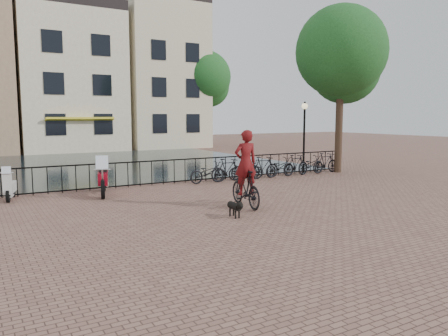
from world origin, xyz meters
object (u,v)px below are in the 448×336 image
lamp_post (304,125)px  motorcycle (103,174)px  dog (235,208)px  scooter (10,182)px  cyclist (246,173)px

lamp_post → motorcycle: bearing=-175.6°
lamp_post → dog: lamp_post is taller
motorcycle → scooter: bearing=-176.6°
lamp_post → cyclist: (-6.73, -5.12, -1.31)m
scooter → dog: bearing=-36.2°
lamp_post → cyclist: size_ratio=1.23×
cyclist → scooter: bearing=-31.3°
scooter → motorcycle: bearing=0.4°
lamp_post → motorcycle: lamp_post is taller
motorcycle → cyclist: bearing=-37.3°
lamp_post → scooter: size_ratio=2.52×
motorcycle → scooter: motorcycle is taller
lamp_post → motorcycle: 10.15m
lamp_post → scooter: 13.08m
cyclist → lamp_post: bearing=-135.1°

